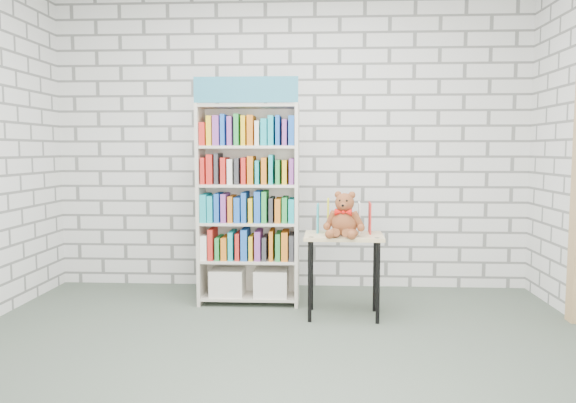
{
  "coord_description": "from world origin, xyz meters",
  "views": [
    {
      "loc": [
        0.27,
        -3.38,
        1.32
      ],
      "look_at": [
        0.04,
        0.95,
        0.92
      ],
      "focal_mm": 35.0,
      "sensor_mm": 36.0,
      "label": 1
    }
  ],
  "objects": [
    {
      "name": "teddy_bear",
      "position": [
        0.47,
        0.89,
        0.8
      ],
      "size": [
        0.32,
        0.31,
        0.35
      ],
      "color": "brown",
      "rests_on": "display_table"
    },
    {
      "name": "display_table",
      "position": [
        0.47,
        0.99,
        0.57
      ],
      "size": [
        0.62,
        0.44,
        0.66
      ],
      "color": "#CDB87B",
      "rests_on": "ground"
    },
    {
      "name": "room_shell",
      "position": [
        0.0,
        0.0,
        1.78
      ],
      "size": [
        4.52,
        4.02,
        2.81
      ],
      "color": "silver",
      "rests_on": "ground"
    },
    {
      "name": "table_books",
      "position": [
        0.48,
        1.09,
        0.78
      ],
      "size": [
        0.43,
        0.2,
        0.25
      ],
      "color": "teal",
      "rests_on": "display_table"
    },
    {
      "name": "bookshelf",
      "position": [
        -0.32,
        1.36,
        0.87
      ],
      "size": [
        0.85,
        0.33,
        1.91
      ],
      "color": "beige",
      "rests_on": "ground"
    },
    {
      "name": "ground",
      "position": [
        0.0,
        0.0,
        0.0
      ],
      "size": [
        4.5,
        4.5,
        0.0
      ],
      "primitive_type": "plane",
      "color": "#465245",
      "rests_on": "ground"
    }
  ]
}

